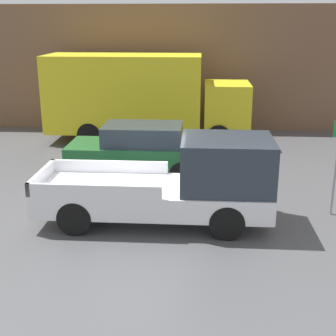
# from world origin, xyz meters

# --- Properties ---
(ground_plane) EXTENTS (60.00, 60.00, 0.00)m
(ground_plane) POSITION_xyz_m (0.00, 0.00, 0.00)
(ground_plane) COLOR #4C4C4F
(building_wall) EXTENTS (28.00, 0.15, 5.46)m
(building_wall) POSITION_xyz_m (0.00, 9.67, 2.73)
(building_wall) COLOR brown
(building_wall) RESTS_ON ground
(pickup_truck) EXTENTS (5.65, 2.01, 2.15)m
(pickup_truck) POSITION_xyz_m (1.19, -0.67, 1.00)
(pickup_truck) COLOR silver
(pickup_truck) RESTS_ON ground
(car) EXTENTS (4.48, 1.87, 1.65)m
(car) POSITION_xyz_m (-0.26, 2.97, 0.84)
(car) COLOR #1E592D
(car) RESTS_ON ground
(delivery_truck) EXTENTS (8.14, 2.45, 3.48)m
(delivery_truck) POSITION_xyz_m (-0.83, 7.48, 1.85)
(delivery_truck) COLOR gold
(delivery_truck) RESTS_ON ground
(parking_sign) EXTENTS (0.30, 0.07, 2.55)m
(parking_sign) POSITION_xyz_m (5.04, 0.06, 1.43)
(parking_sign) COLOR gray
(parking_sign) RESTS_ON ground
(newspaper_box) EXTENTS (0.45, 0.40, 1.01)m
(newspaper_box) POSITION_xyz_m (2.97, 9.35, 0.50)
(newspaper_box) COLOR #194CB2
(newspaper_box) RESTS_ON ground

